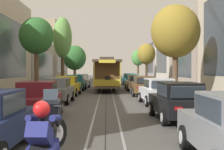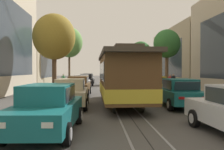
# 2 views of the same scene
# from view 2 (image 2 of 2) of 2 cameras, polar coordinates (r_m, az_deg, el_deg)

# --- Properties ---
(ground_plane) EXTENTS (171.14, 171.14, 0.00)m
(ground_plane) POSITION_cam_2_polar(r_m,az_deg,el_deg) (13.56, 2.73, -7.61)
(ground_plane) COLOR #4C4947
(trolley_track_rails) EXTENTS (1.14, 76.46, 0.01)m
(trolley_track_rails) POSITION_cam_2_polar(r_m,az_deg,el_deg) (8.84, 6.20, -12.27)
(trolley_track_rails) COLOR gray
(trolley_track_rails) RESTS_ON ground
(parked_car_navy_near_left) EXTENTS (2.07, 4.39, 1.58)m
(parked_car_navy_near_left) POSITION_cam_2_polar(r_m,az_deg,el_deg) (38.25, 3.23, -0.81)
(parked_car_navy_near_left) COLOR #19234C
(parked_car_navy_near_left) RESTS_ON ground
(parked_car_maroon_second_left) EXTENTS (2.14, 4.42, 1.58)m
(parked_car_maroon_second_left) POSITION_cam_2_polar(r_m,az_deg,el_deg) (32.15, 4.49, -1.16)
(parked_car_maroon_second_left) COLOR maroon
(parked_car_maroon_second_left) RESTS_ON ground
(parked_car_grey_mid_left) EXTENTS (2.05, 4.38, 1.58)m
(parked_car_grey_mid_left) POSITION_cam_2_polar(r_m,az_deg,el_deg) (25.86, 6.83, -1.70)
(parked_car_grey_mid_left) COLOR slate
(parked_car_grey_mid_left) RESTS_ON ground
(parked_car_yellow_fourth_left) EXTENTS (2.10, 4.40, 1.58)m
(parked_car_yellow_fourth_left) POSITION_cam_2_polar(r_m,az_deg,el_deg) (20.07, 9.95, -2.51)
(parked_car_yellow_fourth_left) COLOR gold
(parked_car_yellow_fourth_left) RESTS_ON ground
(parked_car_teal_fifth_left) EXTENTS (2.09, 4.40, 1.58)m
(parked_car_teal_fifth_left) POSITION_cam_2_polar(r_m,az_deg,el_deg) (13.95, 15.72, -4.09)
(parked_car_teal_fifth_left) COLOR #196B70
(parked_car_teal_fifth_left) RESTS_ON ground
(parked_car_grey_near_right) EXTENTS (2.03, 4.37, 1.58)m
(parked_car_grey_near_right) POSITION_cam_2_polar(r_m,az_deg,el_deg) (38.96, -5.70, -0.78)
(parked_car_grey_near_right) COLOR slate
(parked_car_grey_near_right) RESTS_ON ground
(parked_car_black_second_right) EXTENTS (2.11, 4.41, 1.58)m
(parked_car_black_second_right) POSITION_cam_2_polar(r_m,az_deg,el_deg) (32.73, -6.23, -1.13)
(parked_car_black_second_right) COLOR black
(parked_car_black_second_right) RESTS_ON ground
(parked_car_white_mid_right) EXTENTS (2.12, 4.41, 1.58)m
(parked_car_white_mid_right) POSITION_cam_2_polar(r_m,az_deg,el_deg) (26.53, -7.18, -1.64)
(parked_car_white_mid_right) COLOR silver
(parked_car_white_mid_right) RESTS_ON ground
(parked_car_brown_fourth_right) EXTENTS (2.07, 4.39, 1.58)m
(parked_car_brown_fourth_right) POSITION_cam_2_polar(r_m,az_deg,el_deg) (19.89, -8.04, -2.53)
(parked_car_brown_fourth_right) COLOR brown
(parked_car_brown_fourth_right) RESTS_ON ground
(parked_car_beige_fifth_right) EXTENTS (2.04, 4.38, 1.58)m
(parked_car_beige_fifth_right) POSITION_cam_2_polar(r_m,az_deg,el_deg) (13.60, -9.85, -4.20)
(parked_car_beige_fifth_right) COLOR #C1B28E
(parked_car_beige_fifth_right) RESTS_ON ground
(parked_car_teal_sixth_right) EXTENTS (2.13, 4.42, 1.58)m
(parked_car_teal_sixth_right) POSITION_cam_2_polar(r_m,az_deg,el_deg) (8.20, -15.14, -7.69)
(parked_car_teal_sixth_right) COLOR #196B70
(parked_car_teal_sixth_right) RESTS_ON ground
(street_tree_kerb_left_near) EXTENTS (3.64, 3.43, 6.64)m
(street_tree_kerb_left_near) POSITION_cam_2_polar(r_m,az_deg,el_deg) (38.12, 6.84, 4.65)
(street_tree_kerb_left_near) COLOR #4C3826
(street_tree_kerb_left_near) RESTS_ON ground
(street_tree_kerb_left_second) EXTENTS (2.53, 2.25, 5.93)m
(street_tree_kerb_left_second) POSITION_cam_2_polar(r_m,az_deg,el_deg) (23.38, 12.92, 7.13)
(street_tree_kerb_left_second) COLOR brown
(street_tree_kerb_left_second) RESTS_ON ground
(street_tree_kerb_right_near) EXTENTS (3.84, 4.06, 8.34)m
(street_tree_kerb_right_near) POSITION_cam_2_polar(r_m,az_deg,el_deg) (35.62, -10.14, 7.62)
(street_tree_kerb_right_near) COLOR brown
(street_tree_kerb_right_near) RESTS_ON ground
(street_tree_kerb_right_second) EXTENTS (3.73, 3.47, 7.06)m
(street_tree_kerb_right_second) POSITION_cam_2_polar(r_m,az_deg,el_deg) (22.00, -13.59, 8.75)
(street_tree_kerb_right_second) COLOR brown
(street_tree_kerb_right_second) RESTS_ON ground
(cable_car_trolley) EXTENTS (2.72, 9.16, 3.28)m
(cable_car_trolley) POSITION_cam_2_polar(r_m,az_deg,el_deg) (13.78, 2.56, -0.52)
(cable_car_trolley) COLOR brown
(cable_car_trolley) RESTS_ON ground
(motorcycle_with_rider) EXTENTS (0.51, 1.87, 1.78)m
(motorcycle_with_rider) POSITION_cam_2_polar(r_m,az_deg,el_deg) (41.05, -0.15, -0.49)
(motorcycle_with_rider) COLOR black
(motorcycle_with_rider) RESTS_ON ground
(pedestrian_on_left_pavement) EXTENTS (0.55, 0.35, 1.65)m
(pedestrian_on_left_pavement) POSITION_cam_2_polar(r_m,az_deg,el_deg) (28.48, 14.37, -1.21)
(pedestrian_on_left_pavement) COLOR #282D38
(pedestrian_on_left_pavement) RESTS_ON ground
(pedestrian_on_right_pavement) EXTENTS (0.55, 0.36, 1.57)m
(pedestrian_on_right_pavement) POSITION_cam_2_polar(r_m,az_deg,el_deg) (35.37, -11.48, -0.84)
(pedestrian_on_right_pavement) COLOR #282D38
(pedestrian_on_right_pavement) RESTS_ON ground
(pedestrian_crossing_far) EXTENTS (0.55, 0.34, 1.57)m
(pedestrian_crossing_far) POSITION_cam_2_polar(r_m,az_deg,el_deg) (29.91, 13.65, -1.20)
(pedestrian_crossing_far) COLOR black
(pedestrian_crossing_far) RESTS_ON ground
(fire_hydrant) EXTENTS (0.40, 0.22, 0.84)m
(fire_hydrant) POSITION_cam_2_polar(r_m,az_deg,el_deg) (29.14, -9.93, -2.14)
(fire_hydrant) COLOR red
(fire_hydrant) RESTS_ON ground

